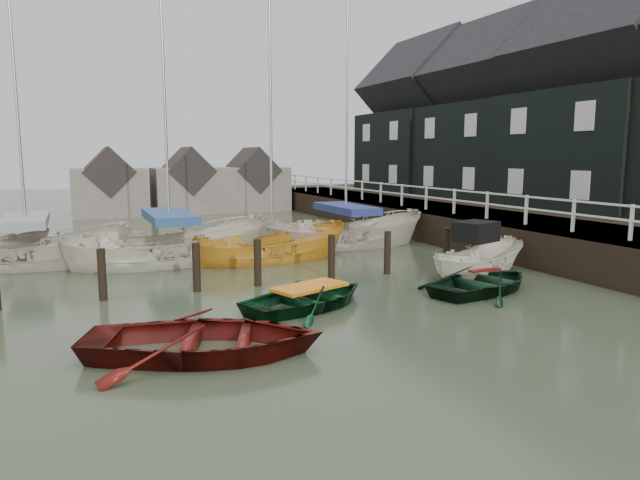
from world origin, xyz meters
name	(u,v)px	position (x,y,z in m)	size (l,w,h in m)	color
ground	(337,306)	(0.00, 0.00, 0.00)	(120.00, 120.00, 0.00)	#333C26
pier	(428,221)	(9.48, 10.00, 0.71)	(3.04, 32.00, 2.70)	black
land_strip	(517,230)	(15.00, 10.00, 0.00)	(14.00, 38.00, 1.50)	black
quay_houses	(543,117)	(14.99, 8.66, 5.68)	(6.52, 28.14, 10.01)	black
mooring_pilings	(260,269)	(-1.11, 3.00, 0.50)	(13.72, 0.22, 1.80)	black
far_sheds	(185,185)	(0.83, 26.00, 1.86)	(14.00, 4.08, 4.39)	#665B51
rowboat_red	(205,356)	(-3.91, -2.32, 0.00)	(3.28, 4.59, 0.95)	#510F0B
rowboat_green	(310,307)	(-0.70, 0.18, 0.00)	(2.68, 3.75, 0.78)	black
rowboat_dkgreen	(484,291)	(4.54, -0.19, 0.00)	(2.78, 3.90, 0.81)	black
motorboat	(478,272)	(5.77, 1.61, 0.10)	(4.56, 2.90, 2.55)	beige
sailboat_a	(29,265)	(-7.65, 9.07, 0.06)	(7.36, 4.00, 10.41)	beige
sailboat_b	(171,261)	(-2.99, 7.78, 0.06)	(7.57, 3.39, 12.73)	beige
sailboat_c	(272,259)	(0.58, 6.94, 0.01)	(6.32, 2.85, 11.18)	gold
sailboat_d	(346,245)	(4.48, 8.72, 0.06)	(7.23, 3.38, 11.79)	beige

